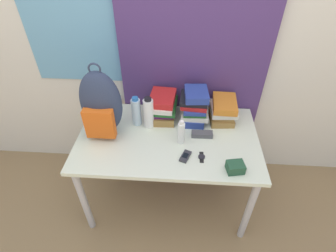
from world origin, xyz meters
TOP-DOWN VIEW (x-y plane):
  - ground_plane at (0.00, 0.00)m, footprint 12.00×12.00m
  - wall_back at (-0.00, 0.85)m, footprint 6.00×0.06m
  - curtain_blue at (0.16, 0.79)m, footprint 1.10×0.04m
  - desk at (0.00, 0.38)m, footprint 1.29×0.76m
  - backpack at (-0.46, 0.41)m, footprint 0.29×0.21m
  - book_stack_left at (-0.06, 0.61)m, footprint 0.22×0.29m
  - book_stack_center at (0.18, 0.61)m, footprint 0.22×0.28m
  - book_stack_right at (0.40, 0.61)m, footprint 0.21×0.25m
  - water_bottle at (-0.24, 0.52)m, footprint 0.07×0.07m
  - sports_bottle at (-0.15, 0.50)m, footprint 0.07×0.07m
  - sunscreen_bottle at (0.09, 0.33)m, footprint 0.05×0.05m
  - cell_phone at (0.13, 0.19)m, footprint 0.08×0.12m
  - sunglasses_case at (0.24, 0.40)m, footprint 0.15×0.06m
  - camera_pouch at (0.44, 0.09)m, footprint 0.12×0.10m
  - wristwatch at (0.23, 0.19)m, footprint 0.04×0.10m

SIDE VIEW (x-z plane):
  - ground_plane at x=0.00m, z-range 0.00..0.00m
  - desk at x=0.00m, z-range 0.27..0.98m
  - wristwatch at x=0.23m, z-range 0.71..0.72m
  - cell_phone at x=0.13m, z-range 0.71..0.73m
  - sunglasses_case at x=0.24m, z-range 0.71..0.75m
  - camera_pouch at x=0.44m, z-range 0.71..0.77m
  - sunscreen_bottle at x=0.09m, z-range 0.70..0.89m
  - book_stack_right at x=0.40m, z-range 0.71..0.88m
  - book_stack_left at x=-0.06m, z-range 0.71..0.91m
  - water_bottle at x=-0.24m, z-range 0.70..0.94m
  - sports_bottle at x=-0.15m, z-range 0.70..0.95m
  - book_stack_center at x=0.18m, z-range 0.70..0.96m
  - backpack at x=-0.46m, z-range 0.67..1.21m
  - curtain_blue at x=0.16m, z-range 0.00..2.50m
  - wall_back at x=0.00m, z-range 0.00..2.50m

